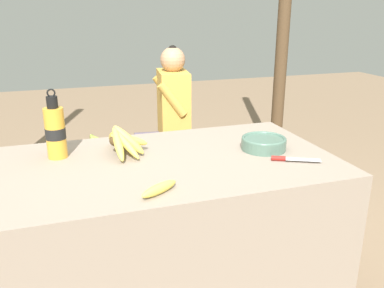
# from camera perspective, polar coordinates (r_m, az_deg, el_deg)

# --- Properties ---
(market_counter) EXTENTS (1.37, 0.77, 0.78)m
(market_counter) POSITION_cam_1_polar(r_m,az_deg,el_deg) (1.80, -3.64, -14.05)
(market_counter) COLOR gray
(market_counter) RESTS_ON ground_plane
(banana_bunch_ripe) EXTENTS (0.16, 0.29, 0.14)m
(banana_bunch_ripe) POSITION_cam_1_polar(r_m,az_deg,el_deg) (1.70, -9.69, 0.65)
(banana_bunch_ripe) COLOR #4C381E
(banana_bunch_ripe) RESTS_ON market_counter
(serving_bowl) EXTENTS (0.19, 0.19, 0.05)m
(serving_bowl) POSITION_cam_1_polar(r_m,az_deg,el_deg) (1.77, 10.06, 0.15)
(serving_bowl) COLOR #4C6B5B
(serving_bowl) RESTS_ON market_counter
(water_bottle) EXTENTS (0.08, 0.08, 0.28)m
(water_bottle) POSITION_cam_1_polar(r_m,az_deg,el_deg) (1.71, -18.63, 1.69)
(water_bottle) COLOR gold
(water_bottle) RESTS_ON market_counter
(loose_banana_front) EXTENTS (0.15, 0.11, 0.03)m
(loose_banana_front) POSITION_cam_1_polar(r_m,az_deg,el_deg) (1.34, -4.62, -6.27)
(loose_banana_front) COLOR #E0C64C
(loose_banana_front) RESTS_ON market_counter
(knife) EXTENTS (0.18, 0.11, 0.02)m
(knife) POSITION_cam_1_polar(r_m,az_deg,el_deg) (1.66, 13.39, -2.04)
(knife) COLOR #BCBCC1
(knife) RESTS_ON market_counter
(wooden_bench) EXTENTS (1.59, 0.32, 0.42)m
(wooden_bench) POSITION_cam_1_polar(r_m,az_deg,el_deg) (3.02, -5.51, -0.96)
(wooden_bench) COLOR brown
(wooden_bench) RESTS_ON ground_plane
(seated_vendor) EXTENTS (0.43, 0.41, 1.12)m
(seated_vendor) POSITION_cam_1_polar(r_m,az_deg,el_deg) (2.94, -3.48, 4.32)
(seated_vendor) COLOR #564C60
(seated_vendor) RESTS_ON ground_plane
(banana_bunch_green) EXTENTS (0.15, 0.23, 0.11)m
(banana_bunch_green) POSITION_cam_1_polar(r_m,az_deg,el_deg) (2.93, -13.37, 0.51)
(banana_bunch_green) COLOR #4C381E
(banana_bunch_green) RESTS_ON wooden_bench
(support_post_far) EXTENTS (0.11, 0.11, 2.59)m
(support_post_far) POSITION_cam_1_polar(r_m,az_deg,el_deg) (3.72, 12.81, 17.10)
(support_post_far) COLOR #4C3823
(support_post_far) RESTS_ON ground_plane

